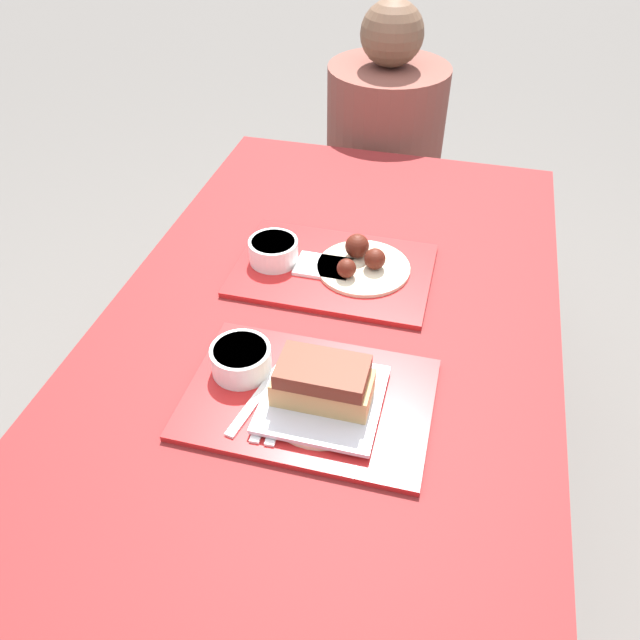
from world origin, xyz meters
name	(u,v)px	position (x,y,z in m)	size (l,w,h in m)	color
ground_plane	(323,538)	(0.00, 0.00, 0.00)	(12.00, 12.00, 0.00)	#605B56
picnic_table	(324,367)	(0.00, 0.00, 0.65)	(0.87, 1.53, 0.75)	maroon
picnic_bench_far	(394,226)	(0.00, 0.98, 0.38)	(0.83, 0.28, 0.45)	maroon
tray_near	(309,398)	(0.02, -0.18, 0.76)	(0.41, 0.28, 0.01)	red
tray_far	(333,270)	(-0.03, 0.18, 0.76)	(0.41, 0.28, 0.01)	red
bowl_coleslaw_near	(241,358)	(-0.11, -0.15, 0.79)	(0.10, 0.10, 0.05)	white
brisket_sandwich_plate	(323,389)	(0.04, -0.19, 0.80)	(0.19, 0.19, 0.09)	beige
plastic_fork_near	(269,402)	(-0.04, -0.21, 0.77)	(0.02, 0.17, 0.00)	white
plastic_knife_near	(281,404)	(-0.02, -0.21, 0.77)	(0.03, 0.17, 0.00)	white
plastic_spoon_near	(256,399)	(-0.06, -0.21, 0.77)	(0.05, 0.17, 0.00)	white
condiment_packet	(303,366)	(-0.01, -0.12, 0.77)	(0.04, 0.03, 0.01)	#A59E93
bowl_coleslaw_far	(274,250)	(-0.16, 0.18, 0.79)	(0.10, 0.10, 0.05)	white
wings_plate_far	(362,261)	(0.03, 0.20, 0.78)	(0.19, 0.19, 0.06)	beige
napkin_far	(323,267)	(-0.05, 0.18, 0.77)	(0.11, 0.08, 0.01)	white
person_seated_across	(385,132)	(-0.05, 0.98, 0.71)	(0.36, 0.36, 0.64)	brown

